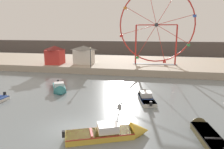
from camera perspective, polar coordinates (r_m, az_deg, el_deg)
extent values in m
plane|color=slate|center=(16.58, -10.77, -14.70)|extent=(240.00, 240.00, 0.00)
cube|color=tan|center=(44.18, 3.85, 3.10)|extent=(110.00, 20.00, 1.17)
cube|color=#564C47|center=(66.36, 6.56, 7.42)|extent=(140.00, 3.00, 4.40)
cube|color=olive|center=(15.94, 25.71, -15.85)|extent=(1.86, 4.24, 0.51)
cube|color=black|center=(15.85, 25.78, -15.15)|extent=(1.87, 4.20, 0.08)
cone|color=olive|center=(18.11, 22.55, -12.17)|extent=(1.35, 1.29, 1.20)
cube|color=black|center=(15.40, 26.55, -15.75)|extent=(1.08, 0.32, 0.06)
cube|color=teal|center=(27.44, -14.65, -3.56)|extent=(3.24, 4.19, 0.44)
cube|color=#B2231E|center=(27.39, -14.67, -3.20)|extent=(3.23, 4.16, 0.08)
cone|color=teal|center=(25.03, -14.34, -5.04)|extent=(1.77, 1.64, 1.42)
cube|color=black|center=(29.37, -14.91, -1.89)|extent=(0.31, 0.29, 0.44)
cube|color=silver|center=(26.83, -14.65, -2.79)|extent=(1.62, 1.62, 0.57)
cube|color=#B2231E|center=(27.85, -14.74, -2.80)|extent=(1.19, 0.76, 0.06)
cube|color=silver|center=(22.35, 9.72, -7.01)|extent=(2.25, 4.05, 0.36)
cube|color=navy|center=(22.30, 9.73, -6.66)|extent=(2.26, 4.02, 0.08)
cone|color=silver|center=(24.61, 8.62, -5.18)|extent=(1.54, 1.33, 1.34)
cube|color=black|center=(20.39, 10.87, -8.06)|extent=(0.28, 0.25, 0.44)
cube|color=silver|center=(22.65, 9.53, -5.52)|extent=(1.36, 1.38, 0.56)
cube|color=navy|center=(21.84, 9.99, -6.89)|extent=(1.20, 0.43, 0.06)
cube|color=black|center=(26.04, -27.95, -4.81)|extent=(0.25, 0.21, 0.44)
cube|color=gold|center=(14.93, -3.48, -16.62)|extent=(4.94, 3.23, 0.48)
cube|color=#B2231E|center=(14.84, -3.49, -15.93)|extent=(4.90, 3.23, 0.08)
cone|color=gold|center=(15.58, 7.92, -15.43)|extent=(1.75, 1.81, 1.41)
cube|color=black|center=(14.67, -13.46, -15.94)|extent=(0.28, 0.30, 0.44)
cube|color=silver|center=(14.78, -1.16, -14.68)|extent=(1.77, 1.65, 0.54)
cube|color=#B2231E|center=(14.74, -5.86, -15.86)|extent=(0.64, 1.22, 0.06)
torus|color=red|center=(39.83, 12.39, 13.48)|extent=(13.93, 0.24, 13.93)
cylinder|color=#38383D|center=(39.83, 12.39, 13.48)|extent=(0.70, 0.50, 0.70)
cylinder|color=red|center=(39.89, 13.48, 8.68)|extent=(1.87, 0.08, 6.63)
cube|color=red|center=(40.27, 14.51, 3.52)|extent=(0.56, 0.48, 0.44)
cylinder|color=red|center=(39.95, 16.62, 10.82)|extent=(5.98, 0.08, 3.47)
cube|color=#33934C|center=(40.38, 20.68, 7.74)|extent=(0.56, 0.48, 0.44)
cylinder|color=red|center=(40.03, 17.33, 14.50)|extent=(6.63, 0.08, 1.87)
cube|color=#3356B7|center=(40.50, 22.20, 15.01)|extent=(0.56, 0.48, 0.44)
cylinder|color=red|center=(40.09, 15.14, 17.60)|extent=(3.47, 0.08, 5.98)
cylinder|color=red|center=(40.08, 11.27, 18.25)|extent=(1.87, 0.08, 6.63)
cylinder|color=red|center=(40.01, 8.08, 16.07)|extent=(5.98, 0.08, 3.47)
cube|color=orange|center=(40.44, 3.72, 18.13)|extent=(0.56, 0.48, 0.44)
cylinder|color=red|center=(39.93, 7.48, 12.36)|extent=(6.63, 0.08, 1.87)
cube|color=red|center=(40.32, 2.67, 10.77)|extent=(0.56, 0.48, 0.44)
cylinder|color=red|center=(39.88, 9.72, 9.31)|extent=(3.47, 0.08, 5.98)
cube|color=#33934C|center=(40.24, 7.13, 4.77)|extent=(0.56, 0.48, 0.44)
cylinder|color=red|center=(40.04, 6.70, 8.33)|extent=(0.28, 0.28, 7.44)
cylinder|color=red|center=(40.10, 17.58, 7.87)|extent=(0.28, 0.28, 7.44)
cylinder|color=red|center=(39.83, 12.39, 13.48)|extent=(7.53, 0.18, 0.18)
cube|color=#4C4C51|center=(40.29, 11.92, 2.91)|extent=(8.33, 1.20, 0.08)
cube|color=red|center=(41.17, -15.71, 4.80)|extent=(3.19, 3.50, 2.78)
pyramid|color=maroon|center=(41.00, -15.85, 7.26)|extent=(3.50, 3.85, 0.80)
cube|color=silver|center=(40.13, -7.90, 4.94)|extent=(3.77, 2.71, 2.75)
pyramid|color=gray|center=(39.96, -7.97, 7.44)|extent=(4.15, 2.99, 0.80)
cylinder|color=#2D2D33|center=(35.72, -6.05, 4.58)|extent=(0.12, 0.12, 3.31)
sphere|color=#F2EACC|center=(35.54, -6.11, 7.46)|extent=(0.32, 0.32, 0.32)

